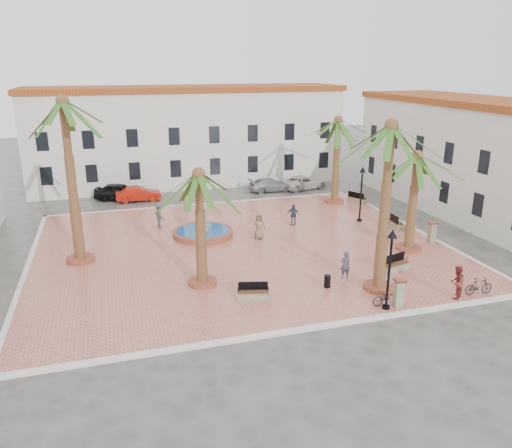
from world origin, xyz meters
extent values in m
plane|color=#56544F|center=(0.00, 0.00, 0.00)|extent=(120.00, 120.00, 0.00)
cube|color=#D57462|center=(0.00, 0.00, 0.07)|extent=(26.00, 22.00, 0.15)
cube|color=silver|center=(0.00, 11.00, 0.08)|extent=(26.30, 0.30, 0.16)
cube|color=silver|center=(0.00, -11.00, 0.08)|extent=(26.30, 0.30, 0.16)
cube|color=silver|center=(13.00, 0.00, 0.08)|extent=(0.30, 22.30, 0.16)
cube|color=silver|center=(-13.00, 0.00, 0.08)|extent=(0.30, 22.30, 0.16)
cube|color=silver|center=(0.00, 20.00, 4.50)|extent=(30.00, 7.00, 9.00)
cube|color=#8E3E18|center=(0.00, 20.00, 9.25)|extent=(30.40, 7.40, 0.50)
cube|color=black|center=(-13.12, 16.52, 2.20)|extent=(1.00, 0.12, 1.60)
cube|color=black|center=(-9.38, 16.52, 2.20)|extent=(1.00, 0.12, 1.60)
cube|color=black|center=(-5.62, 16.52, 2.20)|extent=(1.00, 0.12, 1.60)
cube|color=black|center=(-1.88, 16.52, 2.20)|extent=(1.00, 0.12, 1.60)
cube|color=black|center=(1.88, 16.52, 2.20)|extent=(1.00, 0.12, 1.60)
cube|color=black|center=(5.62, 16.52, 2.20)|extent=(1.00, 0.12, 1.60)
cube|color=black|center=(9.38, 16.52, 2.20)|extent=(1.00, 0.12, 1.60)
cube|color=black|center=(13.12, 16.52, 2.20)|extent=(1.00, 0.12, 1.60)
cube|color=black|center=(-13.12, 16.52, 5.20)|extent=(1.00, 0.12, 1.60)
cube|color=black|center=(-9.38, 16.52, 5.20)|extent=(1.00, 0.12, 1.60)
cube|color=black|center=(-5.62, 16.52, 5.20)|extent=(1.00, 0.12, 1.60)
cube|color=black|center=(-1.88, 16.52, 5.20)|extent=(1.00, 0.12, 1.60)
cube|color=black|center=(1.88, 16.52, 5.20)|extent=(1.00, 0.12, 1.60)
cube|color=black|center=(5.62, 16.52, 5.20)|extent=(1.00, 0.12, 1.60)
cube|color=black|center=(9.38, 16.52, 5.20)|extent=(1.00, 0.12, 1.60)
cube|color=black|center=(13.12, 16.52, 5.20)|extent=(1.00, 0.12, 1.60)
cube|color=silver|center=(20.00, 2.00, 4.25)|extent=(7.00, 26.00, 8.50)
cube|color=#8E3E18|center=(20.00, 2.00, 8.75)|extent=(7.40, 26.40, 0.50)
cube|color=black|center=(16.54, -2.06, 2.20)|extent=(0.12, 1.00, 1.60)
cube|color=black|center=(16.54, 1.65, 2.20)|extent=(0.12, 1.00, 1.60)
cube|color=black|center=(16.54, 5.37, 2.20)|extent=(0.12, 1.00, 1.60)
cube|color=black|center=(16.54, 9.08, 2.20)|extent=(0.12, 1.00, 1.60)
cube|color=black|center=(16.54, 12.80, 2.20)|extent=(0.12, 1.00, 1.60)
cube|color=black|center=(16.54, -2.06, 5.20)|extent=(0.12, 1.00, 1.60)
cube|color=black|center=(16.54, 1.65, 5.20)|extent=(0.12, 1.00, 1.60)
cube|color=black|center=(16.54, 5.37, 5.20)|extent=(0.12, 1.00, 1.60)
cube|color=black|center=(16.54, 9.08, 5.20)|extent=(0.12, 1.00, 1.60)
cube|color=black|center=(16.54, 12.80, 5.20)|extent=(0.12, 1.00, 1.60)
cylinder|color=#A24E35|center=(-2.00, 2.84, 0.35)|extent=(4.13, 4.13, 0.39)
cylinder|color=#194C8C|center=(-2.00, 2.84, 0.52)|extent=(3.64, 3.64, 0.06)
cylinder|color=gray|center=(-2.00, 2.84, 0.54)|extent=(0.89, 0.89, 0.79)
cylinder|color=gray|center=(-2.00, 2.84, 1.33)|extent=(0.59, 0.59, 1.18)
sphere|color=gray|center=(-2.00, 2.84, 2.07)|extent=(0.43, 0.43, 0.43)
cylinder|color=#A24E35|center=(-9.99, 0.41, 0.27)|extent=(1.66, 1.66, 0.25)
cylinder|color=brown|center=(-9.99, 0.41, 5.00)|extent=(0.54, 0.54, 9.20)
sphere|color=brown|center=(-9.99, 0.41, 9.60)|extent=(0.72, 0.72, 0.72)
cylinder|color=#A24E35|center=(-3.54, -4.99, 0.27)|extent=(1.55, 1.55, 0.23)
cylinder|color=brown|center=(-3.54, -4.99, 3.31)|extent=(0.50, 0.50, 5.85)
sphere|color=brown|center=(-3.54, -4.99, 6.24)|extent=(0.68, 0.68, 0.68)
cylinder|color=#A24E35|center=(5.28, -8.33, 0.27)|extent=(1.60, 1.60, 0.24)
cylinder|color=brown|center=(5.28, -8.33, 4.56)|extent=(0.52, 0.52, 8.34)
sphere|color=brown|center=(5.28, -8.33, 8.73)|extent=(0.70, 0.70, 0.70)
cylinder|color=#A24E35|center=(10.13, -3.65, 0.27)|extent=(1.61, 1.61, 0.24)
cylinder|color=brown|center=(10.13, -3.65, 3.31)|extent=(0.52, 0.52, 5.83)
sphere|color=brown|center=(10.13, -3.65, 6.22)|extent=(0.71, 0.71, 0.71)
cylinder|color=#A24E35|center=(10.48, 8.14, 0.27)|extent=(1.66, 1.66, 0.25)
cylinder|color=brown|center=(10.48, 8.14, 3.78)|extent=(0.54, 0.54, 6.75)
sphere|color=brown|center=(10.48, 8.14, 7.15)|extent=(0.73, 0.73, 0.73)
cube|color=gray|center=(-1.40, -7.52, 0.33)|extent=(1.68, 0.86, 0.36)
cube|color=#56351E|center=(-1.40, -7.52, 0.53)|extent=(1.58, 0.80, 0.05)
cube|color=black|center=(-1.35, -7.33, 0.78)|extent=(1.49, 0.41, 0.45)
cylinder|color=black|center=(-2.14, -7.33, 0.64)|extent=(0.05, 0.05, 0.27)
cylinder|color=black|center=(-0.66, -7.70, 0.64)|extent=(0.05, 0.05, 0.27)
cube|color=gray|center=(7.50, -6.44, 0.35)|extent=(1.89, 1.01, 0.40)
cube|color=#56351E|center=(7.50, -6.44, 0.58)|extent=(1.78, 0.93, 0.06)
cube|color=black|center=(7.44, -6.23, 0.85)|extent=(1.66, 0.50, 0.50)
cylinder|color=black|center=(6.67, -6.67, 0.70)|extent=(0.05, 0.05, 0.30)
cylinder|color=black|center=(8.32, -6.22, 0.70)|extent=(0.05, 0.05, 0.30)
cube|color=gray|center=(11.80, 0.69, 0.36)|extent=(0.72, 1.95, 0.43)
cube|color=#56351E|center=(11.80, 0.69, 0.61)|extent=(0.66, 1.84, 0.06)
cube|color=black|center=(11.57, 0.71, 0.90)|extent=(0.18, 1.81, 0.53)
cylinder|color=black|center=(11.74, -0.21, 0.74)|extent=(0.05, 0.05, 0.32)
cylinder|color=black|center=(11.86, 1.59, 0.74)|extent=(0.05, 0.05, 0.32)
cube|color=gray|center=(12.40, 7.64, 0.34)|extent=(1.24, 1.80, 0.39)
cube|color=#56351E|center=(12.40, 7.64, 0.57)|extent=(1.15, 1.69, 0.06)
cube|color=black|center=(12.21, 7.55, 0.83)|extent=(0.76, 1.50, 0.48)
cylinder|color=black|center=(12.76, 6.90, 0.68)|extent=(0.05, 0.05, 0.29)
cylinder|color=black|center=(12.04, 8.38, 0.68)|extent=(0.05, 0.05, 0.29)
cylinder|color=black|center=(4.52, -10.40, 0.23)|extent=(0.36, 0.36, 0.16)
cylinder|color=black|center=(4.52, -10.40, 2.07)|extent=(0.12, 0.12, 3.63)
cone|color=black|center=(4.52, -10.40, 4.03)|extent=(0.44, 0.44, 0.40)
sphere|color=beige|center=(4.52, -10.40, 3.88)|extent=(0.24, 0.24, 0.24)
cylinder|color=black|center=(10.02, 2.74, 0.23)|extent=(0.37, 0.37, 0.17)
cylinder|color=black|center=(10.02, 2.74, 2.11)|extent=(0.12, 0.12, 3.72)
cone|color=black|center=(10.02, 2.74, 4.13)|extent=(0.45, 0.45, 0.41)
sphere|color=beige|center=(10.02, 2.74, 3.97)|extent=(0.25, 0.25, 0.25)
cube|color=gray|center=(5.20, -10.33, 0.81)|extent=(0.43, 0.43, 1.33)
cube|color=#A24E35|center=(5.20, -10.33, 1.53)|extent=(0.54, 0.54, 0.10)
cube|color=gray|center=(-2.02, 9.65, 0.77)|extent=(0.46, 0.46, 1.25)
cube|color=#A24E35|center=(-2.02, 9.65, 1.45)|extent=(0.58, 0.58, 0.10)
cube|color=gray|center=(12.40, -2.83, 0.80)|extent=(0.41, 0.41, 1.30)
cube|color=#A24E35|center=(12.40, -2.83, 1.50)|extent=(0.51, 0.51, 0.10)
cylinder|color=black|center=(2.78, -7.32, 0.49)|extent=(0.35, 0.35, 0.68)
imported|color=#373851|center=(4.22, -6.49, 0.93)|extent=(0.58, 0.39, 1.56)
imported|color=black|center=(4.77, -10.07, 0.57)|extent=(1.61, 0.56, 0.84)
imported|color=maroon|center=(8.49, -10.40, 1.02)|extent=(1.07, 1.04, 1.74)
imported|color=black|center=(9.89, -10.40, 0.62)|extent=(1.59, 0.58, 0.93)
imported|color=#7A644A|center=(1.54, 1.11, 1.06)|extent=(0.89, 0.58, 1.82)
imported|color=#333A5B|center=(4.87, 3.35, 0.94)|extent=(0.98, 0.85, 1.59)
imported|color=#46454A|center=(-4.62, 5.62, 1.08)|extent=(1.01, 1.35, 1.85)
imported|color=#736259|center=(10.01, -1.02, 1.08)|extent=(1.20, 1.79, 1.85)
imported|color=black|center=(-7.12, 14.94, 0.75)|extent=(4.72, 3.01, 1.50)
imported|color=#AC180B|center=(-5.57, 14.02, 0.64)|extent=(3.91, 1.39, 1.29)
imported|color=#96969E|center=(6.72, 14.06, 0.62)|extent=(4.27, 1.76, 1.23)
imported|color=beige|center=(10.06, 14.05, 0.64)|extent=(5.01, 3.27, 1.28)
camera|label=1|loc=(-7.87, -29.57, 11.57)|focal=35.00mm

